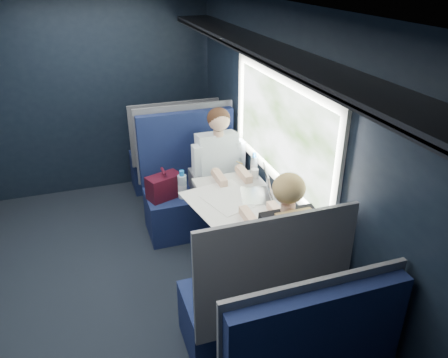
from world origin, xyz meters
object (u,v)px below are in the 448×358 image
object	(u,v)px
man	(221,167)
woman	(282,244)
seat_row_front	(173,157)
bottle_small	(254,165)
seat_bay_near	(191,190)
seat_bay_far	(257,300)
cup	(255,174)
laptop	(261,189)
table	(239,206)

from	to	relation	value
man	woman	bearing A→B (deg)	-90.00
man	seat_row_front	bearing A→B (deg)	102.83
woman	seat_row_front	bearing A→B (deg)	95.70
bottle_small	seat_bay_near	bearing A→B (deg)	135.94
seat_bay_far	bottle_small	bearing A→B (deg)	69.23
man	woman	size ratio (longest dim) A/B	1.00
seat_bay_near	seat_bay_far	world-z (taller)	same
seat_row_front	cup	bearing A→B (deg)	-72.54
seat_bay_near	laptop	xyz separation A→B (m)	(0.40, -0.88, 0.38)
cup	bottle_small	bearing A→B (deg)	74.35
seat_bay_far	seat_row_front	size ratio (longest dim) A/B	1.09
cup	laptop	bearing A→B (deg)	-103.03
man	laptop	bearing A→B (deg)	-79.30
table	seat_bay_near	distance (m)	0.92
seat_bay_far	seat_bay_near	bearing A→B (deg)	90.45
seat_bay_far	bottle_small	world-z (taller)	seat_bay_far
seat_row_front	bottle_small	distance (m)	1.55
table	bottle_small	size ratio (longest dim) A/B	4.47
bottle_small	table	bearing A→B (deg)	-127.28
seat_bay_near	bottle_small	size ratio (longest dim) A/B	5.63
laptop	bottle_small	xyz separation A→B (m)	(0.10, 0.40, 0.03)
seat_row_front	cup	distance (m)	1.59
seat_bay_far	man	size ratio (longest dim) A/B	0.95
bottle_small	cup	xyz separation A→B (m)	(-0.02, -0.06, -0.05)
table	seat_row_front	bearing A→B (deg)	95.80
seat_row_front	bottle_small	size ratio (longest dim) A/B	5.18
woman	bottle_small	bearing A→B (deg)	78.17
seat_bay_far	cup	world-z (taller)	seat_bay_far
laptop	bottle_small	distance (m)	0.41
man	cup	distance (m)	0.43
man	bottle_small	world-z (taller)	man
seat_bay_far	woman	size ratio (longest dim) A/B	0.95
man	bottle_small	size ratio (longest dim) A/B	5.90
man	laptop	xyz separation A→B (m)	(0.13, -0.71, 0.09)
man	table	bearing A→B (deg)	-95.52
woman	laptop	bearing A→B (deg)	79.11
seat_row_front	laptop	world-z (taller)	seat_row_front
laptop	man	bearing A→B (deg)	100.70
laptop	cup	size ratio (longest dim) A/B	4.16
seat_row_front	man	size ratio (longest dim) A/B	0.88
seat_row_front	laptop	bearing A→B (deg)	-78.00
man	seat_bay_near	bearing A→B (deg)	147.20
seat_bay_near	bottle_small	world-z (taller)	seat_bay_near
seat_bay_far	cup	bearing A→B (deg)	68.97
seat_bay_near	laptop	size ratio (longest dim) A/B	3.39
laptop	seat_bay_far	bearing A→B (deg)	-113.96
seat_bay_near	seat_row_front	world-z (taller)	seat_bay_near
seat_bay_far	woman	world-z (taller)	woman
woman	cup	bearing A→B (deg)	78.41
laptop	table	bearing A→B (deg)	176.99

